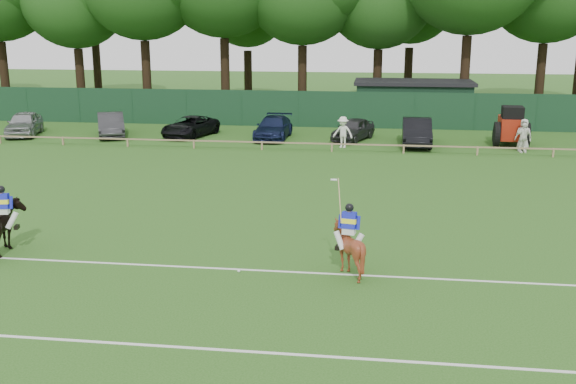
% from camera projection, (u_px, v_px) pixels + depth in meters
% --- Properties ---
extents(ground, '(160.00, 160.00, 0.00)m').
position_uv_depth(ground, '(259.00, 259.00, 20.84)').
color(ground, '#1E4C14').
rests_on(ground, ground).
extents(horse_dark, '(1.26, 2.07, 1.63)m').
position_uv_depth(horse_dark, '(5.00, 228.00, 21.18)').
color(horse_dark, black).
rests_on(horse_dark, ground).
extents(horse_chestnut, '(1.48, 1.60, 1.53)m').
position_uv_depth(horse_chestnut, '(348.00, 249.00, 19.43)').
color(horse_chestnut, maroon).
rests_on(horse_chestnut, ground).
extents(sedan_silver, '(3.00, 4.82, 1.53)m').
position_uv_depth(sedan_silver, '(24.00, 124.00, 43.27)').
color(sedan_silver, '#989B9D').
rests_on(sedan_silver, ground).
extents(sedan_grey, '(3.25, 4.78, 1.49)m').
position_uv_depth(sedan_grey, '(111.00, 125.00, 42.94)').
color(sedan_grey, '#323234').
rests_on(sedan_grey, ground).
extents(suv_black, '(3.27, 4.98, 1.27)m').
position_uv_depth(suv_black, '(190.00, 127.00, 42.91)').
color(suv_black, black).
rests_on(suv_black, ground).
extents(sedan_navy, '(2.06, 4.81, 1.38)m').
position_uv_depth(sedan_navy, '(273.00, 128.00, 42.09)').
color(sedan_navy, '#131B3D').
rests_on(sedan_navy, ground).
extents(hatch_grey, '(2.93, 4.30, 1.36)m').
position_uv_depth(hatch_grey, '(353.00, 129.00, 41.60)').
color(hatch_grey, '#323134').
rests_on(hatch_grey, ground).
extents(estate_black, '(1.78, 4.84, 1.58)m').
position_uv_depth(estate_black, '(417.00, 132.00, 39.81)').
color(estate_black, black).
rests_on(estate_black, ground).
extents(spectator_left, '(1.31, 0.95, 1.81)m').
position_uv_depth(spectator_left, '(343.00, 132.00, 39.02)').
color(spectator_left, silver).
rests_on(spectator_left, ground).
extents(spectator_mid, '(1.07, 0.71, 1.68)m').
position_uv_depth(spectator_mid, '(523.00, 138.00, 37.58)').
color(spectator_mid, white).
rests_on(spectator_mid, ground).
extents(spectator_right, '(1.04, 0.87, 1.81)m').
position_uv_depth(spectator_right, '(524.00, 135.00, 38.09)').
color(spectator_right, beige).
rests_on(spectator_right, ground).
extents(rider_dark, '(0.93, 0.46, 1.41)m').
position_uv_depth(rider_dark, '(2.00, 206.00, 20.99)').
color(rider_dark, silver).
rests_on(rider_dark, ground).
extents(rider_chestnut, '(0.93, 0.67, 2.05)m').
position_uv_depth(rider_chestnut, '(349.00, 225.00, 19.25)').
color(rider_chestnut, silver).
rests_on(rider_chestnut, ground).
extents(polo_ball, '(0.09, 0.09, 0.09)m').
position_uv_depth(polo_ball, '(239.00, 271.00, 19.71)').
color(polo_ball, silver).
rests_on(polo_ball, ground).
extents(pitch_lines, '(60.00, 5.10, 0.01)m').
position_uv_depth(pitch_lines, '(236.00, 304.00, 17.47)').
color(pitch_lines, silver).
rests_on(pitch_lines, ground).
extents(pitch_rail, '(62.10, 0.10, 0.50)m').
position_uv_depth(pitch_rail, '(314.00, 144.00, 38.02)').
color(pitch_rail, '#997F5B').
rests_on(pitch_rail, ground).
extents(perimeter_fence, '(92.08, 0.08, 2.50)m').
position_uv_depth(perimeter_fence, '(327.00, 109.00, 46.47)').
color(perimeter_fence, '#14351E').
rests_on(perimeter_fence, ground).
extents(utility_shed, '(8.40, 4.40, 3.04)m').
position_uv_depth(utility_shed, '(413.00, 102.00, 48.52)').
color(utility_shed, '#14331E').
rests_on(utility_shed, ground).
extents(tree_row, '(96.00, 12.00, 21.00)m').
position_uv_depth(tree_row, '(359.00, 113.00, 54.21)').
color(tree_row, '#26561C').
rests_on(tree_row, ground).
extents(tractor, '(2.05, 2.91, 2.35)m').
position_uv_depth(tractor, '(511.00, 127.00, 39.63)').
color(tractor, '#9A1F0E').
rests_on(tractor, ground).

